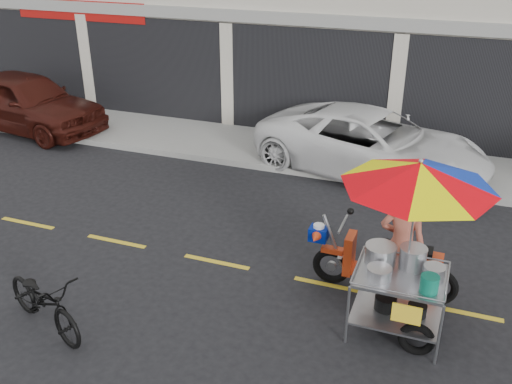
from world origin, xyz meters
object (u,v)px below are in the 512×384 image
(food_vendor_rig, at_px, (408,217))
(maroon_sedan, at_px, (26,102))
(near_bicycle, at_px, (44,301))
(white_pickup, at_px, (372,144))

(food_vendor_rig, bearing_deg, maroon_sedan, 155.83)
(maroon_sedan, xyz_separation_m, near_bicycle, (6.14, -6.92, -0.34))
(maroon_sedan, relative_size, white_pickup, 0.90)
(white_pickup, bearing_deg, maroon_sedan, 106.60)
(white_pickup, xyz_separation_m, near_bicycle, (-3.34, -7.14, -0.27))
(white_pickup, bearing_deg, food_vendor_rig, -150.36)
(near_bicycle, bearing_deg, white_pickup, -3.92)
(near_bicycle, bearing_deg, food_vendor_rig, -45.28)
(white_pickup, bearing_deg, near_bicycle, 170.25)
(maroon_sedan, bearing_deg, white_pickup, -80.21)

